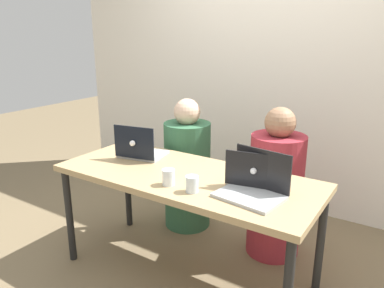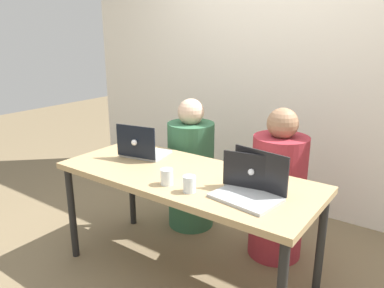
{
  "view_description": "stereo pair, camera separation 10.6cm",
  "coord_description": "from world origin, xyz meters",
  "px_view_note": "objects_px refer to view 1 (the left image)",
  "views": [
    {
      "loc": [
        1.23,
        -1.82,
        1.6
      ],
      "look_at": [
        0.0,
        0.07,
        0.91
      ],
      "focal_mm": 35.0,
      "sensor_mm": 36.0,
      "label": 1
    },
    {
      "loc": [
        1.32,
        -1.76,
        1.6
      ],
      "look_at": [
        0.0,
        0.07,
        0.91
      ],
      "focal_mm": 35.0,
      "sensor_mm": 36.0,
      "label": 2
    }
  ],
  "objects_px": {
    "laptop_back_left": "(140,150)",
    "water_glass_right": "(192,185)",
    "person_on_left": "(187,171)",
    "laptop_front_right": "(254,186)",
    "laptop_back_right": "(256,177)",
    "water_glass_center": "(169,178)",
    "person_on_right": "(275,191)"
  },
  "relations": [
    {
      "from": "laptop_back_left",
      "to": "water_glass_right",
      "type": "bearing_deg",
      "value": 143.42
    },
    {
      "from": "person_on_left",
      "to": "laptop_front_right",
      "type": "bearing_deg",
      "value": 158.14
    },
    {
      "from": "laptop_back_right",
      "to": "water_glass_right",
      "type": "relative_size",
      "value": 3.92
    },
    {
      "from": "laptop_back_right",
      "to": "water_glass_center",
      "type": "xyz_separation_m",
      "value": [
        -0.43,
        -0.27,
        -0.01
      ]
    },
    {
      "from": "person_on_left",
      "to": "laptop_back_right",
      "type": "xyz_separation_m",
      "value": [
        0.83,
        -0.51,
        0.3
      ]
    },
    {
      "from": "laptop_back_right",
      "to": "water_glass_center",
      "type": "relative_size",
      "value": 3.86
    },
    {
      "from": "laptop_back_right",
      "to": "laptop_back_left",
      "type": "bearing_deg",
      "value": -11.78
    },
    {
      "from": "laptop_back_left",
      "to": "laptop_front_right",
      "type": "height_order",
      "value": "same"
    },
    {
      "from": "laptop_front_right",
      "to": "water_glass_center",
      "type": "height_order",
      "value": "laptop_front_right"
    },
    {
      "from": "person_on_right",
      "to": "water_glass_right",
      "type": "xyz_separation_m",
      "value": [
        -0.2,
        -0.79,
        0.28
      ]
    },
    {
      "from": "person_on_left",
      "to": "person_on_right",
      "type": "relative_size",
      "value": 0.99
    },
    {
      "from": "person_on_right",
      "to": "laptop_back_left",
      "type": "xyz_separation_m",
      "value": [
        -0.84,
        -0.49,
        0.29
      ]
    },
    {
      "from": "laptop_front_right",
      "to": "water_glass_right",
      "type": "xyz_separation_m",
      "value": [
        -0.31,
        -0.14,
        -0.01
      ]
    },
    {
      "from": "laptop_back_left",
      "to": "laptop_front_right",
      "type": "relative_size",
      "value": 0.93
    },
    {
      "from": "laptop_front_right",
      "to": "person_on_left",
      "type": "bearing_deg",
      "value": 151.17
    },
    {
      "from": "laptop_front_right",
      "to": "water_glass_center",
      "type": "distance_m",
      "value": 0.5
    },
    {
      "from": "laptop_back_left",
      "to": "water_glass_center",
      "type": "xyz_separation_m",
      "value": [
        0.47,
        -0.3,
        -0.01
      ]
    },
    {
      "from": "person_on_right",
      "to": "laptop_front_right",
      "type": "xyz_separation_m",
      "value": [
        0.11,
        -0.65,
        0.29
      ]
    },
    {
      "from": "person_on_right",
      "to": "water_glass_right",
      "type": "distance_m",
      "value": 0.87
    },
    {
      "from": "water_glass_right",
      "to": "person_on_right",
      "type": "bearing_deg",
      "value": 75.71
    },
    {
      "from": "laptop_front_right",
      "to": "laptop_back_right",
      "type": "bearing_deg",
      "value": 116.25
    },
    {
      "from": "person_on_right",
      "to": "laptop_back_right",
      "type": "xyz_separation_m",
      "value": [
        0.06,
        -0.51,
        0.29
      ]
    },
    {
      "from": "water_glass_right",
      "to": "water_glass_center",
      "type": "xyz_separation_m",
      "value": [
        -0.17,
        0.01,
        0.0
      ]
    },
    {
      "from": "person_on_left",
      "to": "person_on_right",
      "type": "height_order",
      "value": "person_on_right"
    },
    {
      "from": "person_on_left",
      "to": "water_glass_center",
      "type": "distance_m",
      "value": 0.93
    },
    {
      "from": "water_glass_right",
      "to": "water_glass_center",
      "type": "bearing_deg",
      "value": 177.15
    },
    {
      "from": "person_on_left",
      "to": "laptop_front_right",
      "type": "height_order",
      "value": "person_on_left"
    },
    {
      "from": "water_glass_center",
      "to": "laptop_back_right",
      "type": "bearing_deg",
      "value": 32.44
    },
    {
      "from": "water_glass_right",
      "to": "water_glass_center",
      "type": "relative_size",
      "value": 0.98
    },
    {
      "from": "laptop_back_right",
      "to": "water_glass_right",
      "type": "distance_m",
      "value": 0.39
    },
    {
      "from": "person_on_left",
      "to": "water_glass_right",
      "type": "distance_m",
      "value": 1.02
    },
    {
      "from": "laptop_back_right",
      "to": "person_on_right",
      "type": "bearing_deg",
      "value": -93.74
    }
  ]
}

